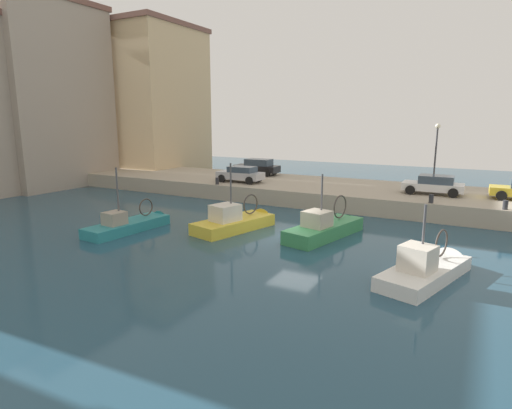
% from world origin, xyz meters
% --- Properties ---
extents(water_surface, '(80.00, 80.00, 0.00)m').
position_xyz_m(water_surface, '(0.00, 0.00, 0.00)').
color(water_surface, navy).
rests_on(water_surface, ground).
extents(quay_wall, '(9.00, 56.00, 1.20)m').
position_xyz_m(quay_wall, '(11.50, 0.00, 0.60)').
color(quay_wall, '#ADA08C').
rests_on(quay_wall, ground).
extents(fishing_boat_green, '(6.58, 3.05, 4.28)m').
position_xyz_m(fishing_boat_green, '(1.17, -1.42, 0.13)').
color(fishing_boat_green, '#388951').
rests_on(fishing_boat_green, ground).
extents(fishing_boat_white, '(6.20, 3.36, 3.97)m').
position_xyz_m(fishing_boat_white, '(-2.83, -7.13, 0.14)').
color(fishing_boat_white, white).
rests_on(fishing_boat_white, ground).
extents(fishing_boat_teal, '(6.10, 2.19, 4.47)m').
position_xyz_m(fishing_boat_teal, '(-3.02, 9.01, 0.09)').
color(fishing_boat_teal, teal).
rests_on(fishing_boat_teal, ground).
extents(fishing_boat_yellow, '(6.17, 3.28, 4.79)m').
position_xyz_m(fishing_boat_yellow, '(0.13, 3.71, 0.14)').
color(fishing_boat_yellow, gold).
rests_on(fishing_boat_yellow, ground).
extents(parked_car_white, '(2.11, 4.02, 1.32)m').
position_xyz_m(parked_car_white, '(10.85, -5.75, 1.88)').
color(parked_car_white, silver).
rests_on(parked_car_white, quay_wall).
extents(parked_car_black, '(2.00, 4.27, 1.48)m').
position_xyz_m(parked_car_black, '(14.15, 10.02, 1.95)').
color(parked_car_black, black).
rests_on(parked_car_black, quay_wall).
extents(parked_car_silver, '(1.86, 3.86, 1.32)m').
position_xyz_m(parked_car_silver, '(9.28, 8.94, 1.88)').
color(parked_car_silver, '#B7B7BC').
rests_on(parked_car_silver, quay_wall).
extents(mooring_bollard_south, '(0.28, 0.28, 0.55)m').
position_xyz_m(mooring_bollard_south, '(7.35, -10.00, 1.48)').
color(mooring_bollard_south, '#2D2D33').
rests_on(mooring_bollard_south, quay_wall).
extents(mooring_bollard_mid, '(0.28, 0.28, 0.55)m').
position_xyz_m(mooring_bollard_mid, '(7.35, -6.00, 1.48)').
color(mooring_bollard_mid, '#2D2D33').
rests_on(mooring_bollard_mid, quay_wall).
extents(mooring_bollard_north, '(0.28, 0.28, 0.55)m').
position_xyz_m(mooring_bollard_north, '(7.35, 10.00, 1.48)').
color(mooring_bollard_north, '#2D2D33').
rests_on(mooring_bollard_north, quay_wall).
extents(quay_streetlamp, '(0.36, 0.36, 4.83)m').
position_xyz_m(quay_streetlamp, '(13.00, -5.48, 4.45)').
color(quay_streetlamp, '#38383D').
rests_on(quay_streetlamp, quay_wall).
extents(waterfront_building_west_mid, '(10.68, 7.33, 16.98)m').
position_xyz_m(waterfront_building_west_mid, '(5.89, 28.16, 8.51)').
color(waterfront_building_west_mid, '#A39384').
rests_on(waterfront_building_west_mid, ground).
extents(waterfront_building_east_mid, '(10.60, 7.95, 16.39)m').
position_xyz_m(waterfront_building_east_mid, '(16.78, 24.25, 8.22)').
color(waterfront_building_east_mid, '#D1B284').
rests_on(waterfront_building_east_mid, ground).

